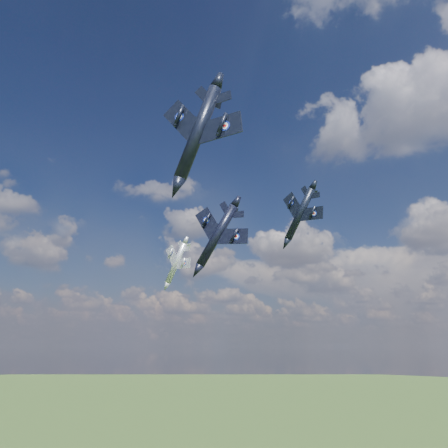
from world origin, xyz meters
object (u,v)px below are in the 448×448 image
Objects in this scene: jet_right_navy at (198,133)px; jet_left_silver at (176,263)px; jet_high_navy at (300,214)px; jet_lead_navy at (217,235)px.

jet_right_navy reaches higher than jet_left_silver.
jet_high_navy is 33.00m from jet_left_silver.
jet_left_silver is at bearing 120.50° from jet_right_navy.
jet_right_navy is (18.87, -25.21, 2.52)m from jet_lead_navy.
jet_right_navy reaches higher than jet_lead_navy.
jet_right_navy is at bearing -40.76° from jet_left_silver.
jet_left_silver reaches higher than jet_lead_navy.
jet_left_silver is at bearing -173.89° from jet_high_navy.
jet_high_navy is at bearing 5.34° from jet_left_silver.
jet_high_navy is (-13.78, 44.37, 4.74)m from jet_right_navy.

